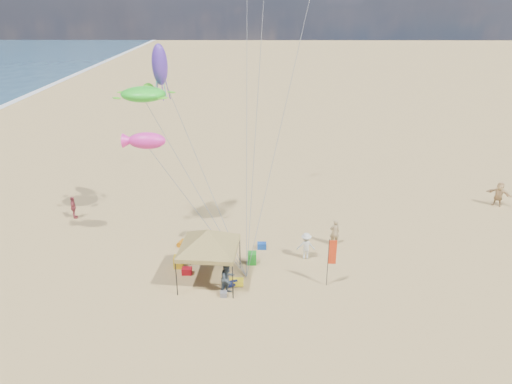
# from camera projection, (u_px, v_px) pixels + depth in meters

# --- Properties ---
(ground) EXTENTS (280.00, 280.00, 0.00)m
(ground) POSITION_uv_depth(u_px,v_px,m) (256.00, 283.00, 24.81)
(ground) COLOR tan
(ground) RESTS_ON ground
(canopy_tent) EXTENTS (5.79, 5.79, 3.58)m
(canopy_tent) POSITION_uv_depth(u_px,v_px,m) (208.00, 232.00, 23.81)
(canopy_tent) COLOR black
(canopy_tent) RESTS_ON ground
(feather_flag) EXTENTS (0.43, 0.04, 2.77)m
(feather_flag) POSITION_uv_depth(u_px,v_px,m) (331.00, 255.00, 23.86)
(feather_flag) COLOR black
(feather_flag) RESTS_ON ground
(cooler_red) EXTENTS (0.54, 0.38, 0.38)m
(cooler_red) POSITION_uv_depth(u_px,v_px,m) (187.00, 271.00, 25.51)
(cooler_red) COLOR #AB0D19
(cooler_red) RESTS_ON ground
(cooler_blue) EXTENTS (0.54, 0.38, 0.38)m
(cooler_blue) POSITION_uv_depth(u_px,v_px,m) (262.00, 246.00, 28.07)
(cooler_blue) COLOR #123F99
(cooler_blue) RESTS_ON ground
(bag_navy) EXTENTS (0.69, 0.54, 0.36)m
(bag_navy) POSITION_uv_depth(u_px,v_px,m) (232.00, 284.00, 24.41)
(bag_navy) COLOR #0D143B
(bag_navy) RESTS_ON ground
(bag_orange) EXTENTS (0.54, 0.69, 0.36)m
(bag_orange) POSITION_uv_depth(u_px,v_px,m) (181.00, 243.00, 28.37)
(bag_orange) COLOR #C66C0B
(bag_orange) RESTS_ON ground
(chair_green) EXTENTS (0.50, 0.50, 0.70)m
(chair_green) POSITION_uv_depth(u_px,v_px,m) (252.00, 258.00, 26.46)
(chair_green) COLOR #167B1A
(chair_green) RESTS_ON ground
(chair_yellow) EXTENTS (0.50, 0.50, 0.70)m
(chair_yellow) POSITION_uv_depth(u_px,v_px,m) (178.00, 262.00, 26.09)
(chair_yellow) COLOR yellow
(chair_yellow) RESTS_ON ground
(crate_grey) EXTENTS (0.34, 0.30, 0.28)m
(crate_grey) POSITION_uv_depth(u_px,v_px,m) (224.00, 294.00, 23.64)
(crate_grey) COLOR slate
(crate_grey) RESTS_ON ground
(beach_cart) EXTENTS (0.90, 0.50, 0.24)m
(beach_cart) POSITION_uv_depth(u_px,v_px,m) (235.00, 282.00, 24.53)
(beach_cart) COLOR yellow
(beach_cart) RESTS_ON ground
(person_near_a) EXTENTS (0.68, 0.51, 1.70)m
(person_near_a) POSITION_uv_depth(u_px,v_px,m) (335.00, 232.00, 28.27)
(person_near_a) COLOR #A0865B
(person_near_a) RESTS_ON ground
(person_near_b) EXTENTS (1.09, 1.10, 1.79)m
(person_near_b) POSITION_uv_depth(u_px,v_px,m) (228.00, 279.00, 23.57)
(person_near_b) COLOR #354048
(person_near_b) RESTS_ON ground
(person_near_c) EXTENTS (1.07, 0.63, 1.63)m
(person_near_c) POSITION_uv_depth(u_px,v_px,m) (306.00, 246.00, 26.80)
(person_near_c) COLOR beige
(person_near_c) RESTS_ON ground
(person_far_a) EXTENTS (0.58, 0.99, 1.58)m
(person_far_a) POSITION_uv_depth(u_px,v_px,m) (73.00, 207.00, 31.67)
(person_far_a) COLOR #993B42
(person_far_a) RESTS_ON ground
(person_far_c) EXTENTS (1.67, 1.45, 1.82)m
(person_far_c) POSITION_uv_depth(u_px,v_px,m) (499.00, 194.00, 33.51)
(person_far_c) COLOR tan
(person_far_c) RESTS_ON ground
(turtle_kite) EXTENTS (3.05, 2.66, 0.87)m
(turtle_kite) POSITION_uv_depth(u_px,v_px,m) (143.00, 94.00, 27.01)
(turtle_kite) COLOR #2CD728
(turtle_kite) RESTS_ON ground
(fish_kite) EXTENTS (2.26, 1.57, 0.91)m
(fish_kite) POSITION_uv_depth(u_px,v_px,m) (147.00, 141.00, 25.29)
(fish_kite) COLOR #F32AA3
(fish_kite) RESTS_ON ground
(squid_kite) EXTENTS (1.23, 1.23, 2.42)m
(squid_kite) POSITION_uv_depth(u_px,v_px,m) (160.00, 65.00, 27.41)
(squid_kite) COLOR #542EAD
(squid_kite) RESTS_ON ground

